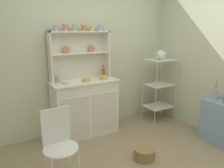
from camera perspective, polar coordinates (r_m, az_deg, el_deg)
The scene contains 20 objects.
wall_back at distance 3.56m, azimuth -7.09°, elevation 7.76°, with size 3.84×0.05×2.50m, color beige.
hutch_cabinet at distance 3.45m, azimuth -7.15°, elevation -6.06°, with size 1.03×0.45×0.88m.
hutch_shelf_unit at distance 3.41m, azimuth -8.70°, elevation 8.49°, with size 0.96×0.18×0.75m.
bakers_rack at distance 4.01m, azimuth 12.47°, elevation 0.23°, with size 0.49×0.38×1.13m.
side_shelf_blue at distance 3.58m, azimuth 26.58°, elevation -9.09°, with size 0.28×0.48×0.63m, color #849EBC.
wire_chair at distance 2.38m, azimuth -13.91°, elevation -14.33°, with size 0.36×0.36×0.85m.
floor_basket at distance 2.98m, azimuth 8.57°, elevation -17.75°, with size 0.28×0.28×0.14m, color #93754C.
cup_lilac_0 at distance 3.24m, azimuth -14.63°, elevation 14.17°, with size 0.08×0.07×0.08m.
cup_rose_1 at distance 3.28m, azimuth -12.28°, elevation 14.43°, with size 0.09×0.08×0.09m.
cup_sage_2 at distance 3.33m, azimuth -9.92°, elevation 14.50°, with size 0.08×0.06×0.09m.
cup_terracotta_3 at distance 3.39m, azimuth -7.45°, elevation 14.52°, with size 0.09×0.07×0.08m.
cup_gold_4 at distance 3.44m, azimuth -5.30°, elevation 14.51°, with size 0.09×0.07×0.08m.
cup_sky_5 at distance 3.51m, azimuth -3.10°, elevation 14.68°, with size 0.09×0.07×0.09m.
bowl_mixing_large at distance 3.16m, azimuth -11.87°, elevation 0.44°, with size 0.14×0.14×0.05m, color silver.
bowl_floral_medium at distance 3.26m, azimuth -6.87°, elevation 1.05°, with size 0.13×0.13×0.05m, color #DBB760.
bowl_cream_small at distance 3.39m, azimuth -2.22°, elevation 1.70°, with size 0.14×0.14×0.06m, color #DBB760.
jam_bottle at distance 3.55m, azimuth -2.32°, elevation 3.10°, with size 0.05×0.05×0.20m.
utensil_jar at distance 3.27m, azimuth -14.09°, elevation 1.35°, with size 0.08×0.08×0.23m.
porcelain_teapot at distance 3.92m, azimuth 12.85°, elevation 7.59°, with size 0.25×0.16×0.19m.
flower_vase at distance 3.51m, azimuth 25.68°, elevation -2.31°, with size 0.07×0.07×0.31m.
Camera 1 is at (-1.41, -1.62, 1.63)m, focal length 34.43 mm.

